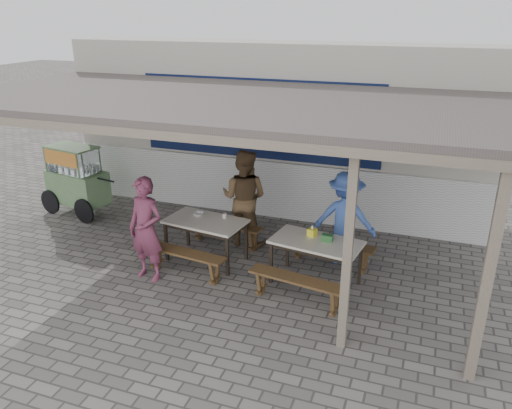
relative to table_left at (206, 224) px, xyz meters
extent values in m
plane|color=slate|center=(0.32, -0.69, -0.67)|extent=(60.00, 60.00, 0.00)
cube|color=#B5AEA3|center=(0.32, 2.91, 1.08)|extent=(9.00, 1.20, 3.50)
cube|color=white|center=(0.32, 2.28, -0.07)|extent=(9.00, 0.10, 1.20)
cube|color=#101B4D|center=(0.12, 2.29, 1.38)|extent=(5.00, 0.03, 1.60)
cube|color=#4E4643|center=(0.32, 0.31, 2.08)|extent=(9.00, 4.20, 0.12)
cube|color=gray|center=(0.32, -1.74, 1.98)|extent=(9.00, 0.12, 0.12)
cube|color=gray|center=(4.22, -1.69, 0.68)|extent=(0.12, 0.12, 2.70)
cube|color=gray|center=(2.67, -1.59, 0.68)|extent=(0.11, 0.11, 2.70)
cube|color=silver|center=(0.00, 0.00, 0.06)|extent=(1.43, 0.93, 0.04)
cube|color=black|center=(0.00, 0.00, 0.00)|extent=(1.32, 0.82, 0.06)
cube|color=black|center=(-0.65, -0.24, -0.32)|extent=(0.05, 0.05, 0.71)
cube|color=black|center=(0.56, -0.40, -0.32)|extent=(0.05, 0.05, 0.71)
cube|color=black|center=(-0.56, 0.40, -0.32)|extent=(0.05, 0.05, 0.71)
cube|color=black|center=(0.65, 0.24, -0.32)|extent=(0.05, 0.05, 0.71)
cube|color=brown|center=(-0.08, -0.65, -0.24)|extent=(1.47, 0.46, 0.04)
cube|color=brown|center=(-0.65, -0.58, -0.47)|extent=(0.09, 0.28, 0.41)
cube|color=brown|center=(0.48, -0.72, -0.47)|extent=(0.09, 0.28, 0.41)
cube|color=brown|center=(0.08, 0.65, -0.24)|extent=(1.47, 0.46, 0.04)
cube|color=brown|center=(-0.48, 0.72, -0.47)|extent=(0.09, 0.28, 0.41)
cube|color=brown|center=(0.65, 0.58, -0.47)|extent=(0.09, 0.28, 0.41)
cube|color=silver|center=(1.97, -0.16, 0.06)|extent=(1.48, 0.94, 0.04)
cube|color=black|center=(1.97, -0.16, 0.00)|extent=(1.36, 0.82, 0.06)
cube|color=black|center=(1.30, -0.37, -0.32)|extent=(0.05, 0.05, 0.71)
cube|color=black|center=(2.55, -0.56, -0.32)|extent=(0.05, 0.05, 0.71)
cube|color=black|center=(1.40, 0.24, -0.32)|extent=(0.05, 0.05, 0.71)
cube|color=black|center=(2.64, 0.04, -0.32)|extent=(0.05, 0.05, 0.71)
cube|color=brown|center=(1.86, -0.86, -0.24)|extent=(1.51, 0.50, 0.04)
cube|color=brown|center=(1.28, -0.77, -0.47)|extent=(0.09, 0.28, 0.41)
cube|color=brown|center=(2.45, -0.95, -0.47)|extent=(0.09, 0.28, 0.41)
cube|color=brown|center=(2.08, 0.54, -0.24)|extent=(1.51, 0.50, 0.04)
cube|color=brown|center=(1.50, 0.63, -0.47)|extent=(0.09, 0.28, 0.41)
cube|color=brown|center=(2.66, 0.45, -0.47)|extent=(0.09, 0.28, 0.41)
cube|color=#6E8D5E|center=(-3.48, 1.06, -0.06)|extent=(1.36, 0.88, 0.65)
cube|color=#6E8D5E|center=(-3.48, 1.06, -0.41)|extent=(1.31, 0.83, 0.05)
cylinder|color=black|center=(-4.05, 0.81, -0.41)|extent=(0.52, 0.14, 0.52)
cylinder|color=black|center=(-3.04, 0.62, -0.41)|extent=(0.52, 0.14, 0.52)
cube|color=silver|center=(-3.52, 1.07, 0.52)|extent=(1.11, 0.74, 0.51)
cube|color=#6E8D5E|center=(-3.52, 1.07, 0.78)|extent=(1.16, 0.78, 0.04)
cube|color=orange|center=(-3.58, 0.78, 0.61)|extent=(0.92, 0.19, 0.30)
cylinder|color=black|center=(-2.74, 0.92, 0.22)|extent=(0.65, 0.16, 0.04)
imported|color=brown|center=(-0.62, -0.88, 0.18)|extent=(0.68, 0.50, 1.71)
imported|color=brown|center=(0.38, 0.86, 0.23)|extent=(0.89, 0.70, 1.80)
imported|color=#4365BE|center=(2.25, 0.73, 0.14)|extent=(1.06, 0.61, 1.63)
cube|color=yellow|center=(1.86, -0.01, 0.14)|extent=(0.16, 0.16, 0.12)
cube|color=#2E6831|center=(2.13, -0.12, 0.13)|extent=(0.17, 0.12, 0.11)
cylinder|color=silver|center=(0.27, 0.21, 0.12)|extent=(0.07, 0.07, 0.08)
imported|color=white|center=(-0.21, 0.17, 0.10)|extent=(0.18, 0.18, 0.04)
camera|label=1|loc=(3.45, -7.06, 3.42)|focal=35.00mm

